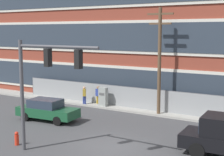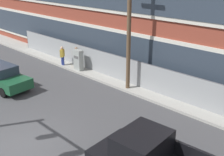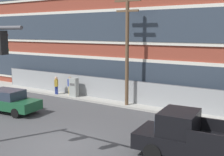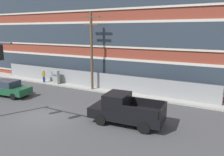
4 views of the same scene
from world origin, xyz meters
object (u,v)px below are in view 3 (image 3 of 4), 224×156
Objects in this scene: pickup_truck_black at (192,138)px; pedestrian_by_fence at (56,85)px; utility_pole_near_corner at (127,46)px; pedestrian_near_cabinet at (70,85)px; electrical_cabinet at (74,88)px; sedan_dark_green at (8,101)px.

pickup_truck_black reaches higher than pedestrian_by_fence.
pickup_truck_black is at bearing -23.51° from pedestrian_by_fence.
utility_pole_near_corner is 4.81× the size of pedestrian_near_cabinet.
utility_pole_near_corner is 6.87m from pedestrian_near_cabinet.
utility_pole_near_corner reaches higher than pedestrian_near_cabinet.
utility_pole_near_corner is (-6.63, 6.03, 3.48)m from pickup_truck_black.
electrical_cabinet is 1.84m from pedestrian_by_fence.
pickup_truck_black is 0.64× the size of utility_pole_near_corner.
utility_pole_near_corner is 4.72× the size of electrical_cabinet.
sedan_dark_green is at bearing -82.88° from pedestrian_by_fence.
sedan_dark_green is at bearing -138.05° from utility_pole_near_corner.
pickup_truck_black reaches higher than pedestrian_near_cabinet.
electrical_cabinet reaches higher than sedan_dark_green.
pedestrian_by_fence is at bearing -174.91° from electrical_cabinet.
pedestrian_near_cabinet is at bearing 87.31° from sedan_dark_green.
pedestrian_by_fence is at bearing 97.12° from sedan_dark_green.
pickup_truck_black is 3.10× the size of pedestrian_near_cabinet.
electrical_cabinet is 1.02× the size of pedestrian_by_fence.
pickup_truck_black reaches higher than electrical_cabinet.
electrical_cabinet reaches higher than pedestrian_near_cabinet.
electrical_cabinet is (-11.66, 6.03, -0.11)m from pickup_truck_black.
pedestrian_by_fence is at bearing -178.66° from utility_pole_near_corner.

